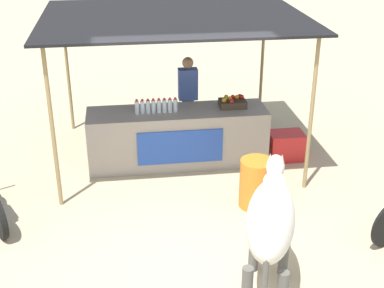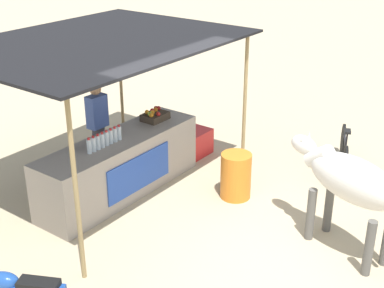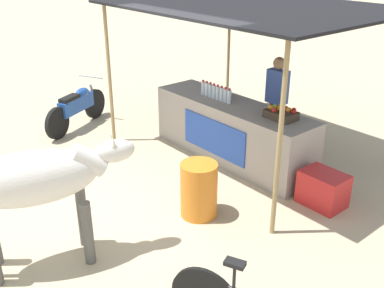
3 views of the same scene
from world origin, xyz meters
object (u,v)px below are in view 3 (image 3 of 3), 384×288
at_px(cow, 38,181).
at_px(motorcycle_parked, 77,106).
at_px(stall_counter, 232,131).
at_px(vendor_behind_counter, 276,104).
at_px(cooler_box, 323,189).
at_px(fruit_crate, 281,114).
at_px(water_barrel, 199,190).

xyz_separation_m(cow, motorcycle_parked, (-3.53, 2.17, -0.60)).
bearing_deg(stall_counter, vendor_behind_counter, 69.78).
bearing_deg(stall_counter, cooler_box, -2.95).
relative_size(vendor_behind_counter, cow, 0.90).
bearing_deg(fruit_crate, vendor_behind_counter, 133.85).
relative_size(fruit_crate, water_barrel, 0.59).
bearing_deg(motorcycle_parked, cooler_box, 14.36).
bearing_deg(water_barrel, motorcycle_parked, 176.44).
bearing_deg(cow, vendor_behind_counter, 94.71).
height_order(stall_counter, vendor_behind_counter, vendor_behind_counter).
height_order(stall_counter, cow, cow).
bearing_deg(stall_counter, water_barrel, -57.91).
bearing_deg(vendor_behind_counter, motorcycle_parked, -146.86).
height_order(cooler_box, water_barrel, water_barrel).
height_order(vendor_behind_counter, cow, vendor_behind_counter).
height_order(vendor_behind_counter, cooler_box, vendor_behind_counter).
distance_m(fruit_crate, motorcycle_parked, 4.13).
bearing_deg(motorcycle_parked, stall_counter, 24.51).
bearing_deg(fruit_crate, cooler_box, -9.36).
bearing_deg(motorcycle_parked, cow, -31.59).
bearing_deg(fruit_crate, cow, -95.10).
bearing_deg(water_barrel, vendor_behind_counter, 106.90).
xyz_separation_m(stall_counter, cooler_box, (1.89, -0.10, -0.24)).
distance_m(stall_counter, motorcycle_parked, 3.19).
bearing_deg(stall_counter, motorcycle_parked, -155.49).
distance_m(cooler_box, motorcycle_parked, 4.95).
bearing_deg(water_barrel, cow, -100.41).
xyz_separation_m(vendor_behind_counter, water_barrel, (0.70, -2.32, -0.48)).
bearing_deg(cow, cooler_box, 69.64).
height_order(fruit_crate, vendor_behind_counter, vendor_behind_counter).
height_order(stall_counter, cooler_box, stall_counter).
height_order(vendor_behind_counter, water_barrel, vendor_behind_counter).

